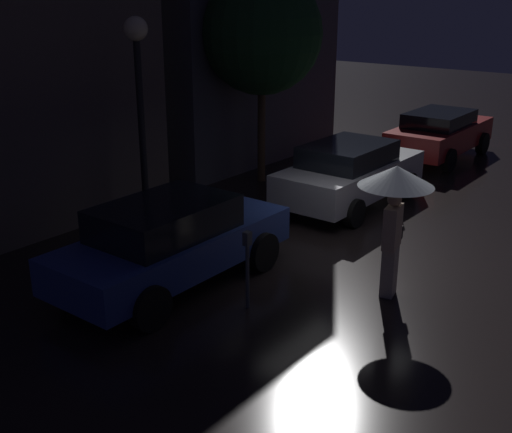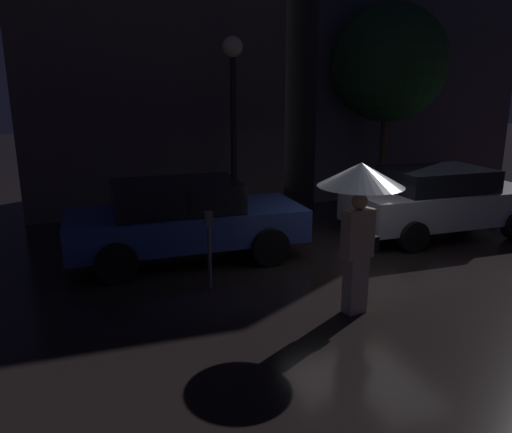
{
  "view_description": "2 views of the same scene",
  "coord_description": "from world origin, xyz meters",
  "px_view_note": "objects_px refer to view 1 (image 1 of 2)",
  "views": [
    {
      "loc": [
        -10.02,
        -5.76,
        4.76
      ],
      "look_at": [
        -2.53,
        0.12,
        1.38
      ],
      "focal_mm": 45.0,
      "sensor_mm": 36.0,
      "label": 1
    },
    {
      "loc": [
        -4.62,
        -7.47,
        3.21
      ],
      "look_at": [
        -2.13,
        0.04,
        1.12
      ],
      "focal_mm": 35.0,
      "sensor_mm": 36.0,
      "label": 2
    }
  ],
  "objects_px": {
    "parking_meter": "(247,261)",
    "parked_car_red": "(440,133)",
    "parked_car_blue": "(171,241)",
    "pedestrian_with_umbrella": "(395,192)",
    "street_lamp_near": "(139,76)",
    "parked_car_silver": "(350,172)"
  },
  "relations": [
    {
      "from": "parked_car_silver",
      "to": "pedestrian_with_umbrella",
      "type": "height_order",
      "value": "pedestrian_with_umbrella"
    },
    {
      "from": "pedestrian_with_umbrella",
      "to": "street_lamp_near",
      "type": "bearing_deg",
      "value": -99.66
    },
    {
      "from": "parked_car_red",
      "to": "street_lamp_near",
      "type": "bearing_deg",
      "value": 164.75
    },
    {
      "from": "parking_meter",
      "to": "parked_car_silver",
      "type": "bearing_deg",
      "value": 14.12
    },
    {
      "from": "parked_car_red",
      "to": "parking_meter",
      "type": "xyz_separation_m",
      "value": [
        -10.95,
        -1.51,
        0.04
      ]
    },
    {
      "from": "parked_car_silver",
      "to": "street_lamp_near",
      "type": "bearing_deg",
      "value": 146.39
    },
    {
      "from": "parked_car_blue",
      "to": "parked_car_silver",
      "type": "bearing_deg",
      "value": -2.08
    },
    {
      "from": "parking_meter",
      "to": "parked_car_blue",
      "type": "bearing_deg",
      "value": 94.13
    },
    {
      "from": "parked_car_blue",
      "to": "parked_car_silver",
      "type": "height_order",
      "value": "parked_car_blue"
    },
    {
      "from": "parked_car_blue",
      "to": "pedestrian_with_umbrella",
      "type": "bearing_deg",
      "value": -58.78
    },
    {
      "from": "parking_meter",
      "to": "street_lamp_near",
      "type": "distance_m",
      "value": 4.89
    },
    {
      "from": "parked_car_red",
      "to": "pedestrian_with_umbrella",
      "type": "xyz_separation_m",
      "value": [
        -9.17,
        -3.05,
        1.02
      ]
    },
    {
      "from": "parked_car_blue",
      "to": "parked_car_silver",
      "type": "xyz_separation_m",
      "value": [
        5.6,
        -0.16,
        -0.02
      ]
    },
    {
      "from": "parked_car_blue",
      "to": "pedestrian_with_umbrella",
      "type": "relative_size",
      "value": 1.99
    },
    {
      "from": "parked_car_silver",
      "to": "street_lamp_near",
      "type": "distance_m",
      "value": 5.29
    },
    {
      "from": "parking_meter",
      "to": "parked_car_red",
      "type": "bearing_deg",
      "value": 7.86
    },
    {
      "from": "parked_car_blue",
      "to": "parking_meter",
      "type": "bearing_deg",
      "value": -86.28
    },
    {
      "from": "parked_car_blue",
      "to": "parking_meter",
      "type": "height_order",
      "value": "parked_car_blue"
    },
    {
      "from": "parked_car_silver",
      "to": "parked_car_blue",
      "type": "bearing_deg",
      "value": 178.19
    },
    {
      "from": "parked_car_blue",
      "to": "parked_car_red",
      "type": "height_order",
      "value": "parked_car_blue"
    },
    {
      "from": "street_lamp_near",
      "to": "parked_car_red",
      "type": "bearing_deg",
      "value": -14.74
    },
    {
      "from": "parked_car_blue",
      "to": "street_lamp_near",
      "type": "distance_m",
      "value": 3.78
    }
  ]
}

